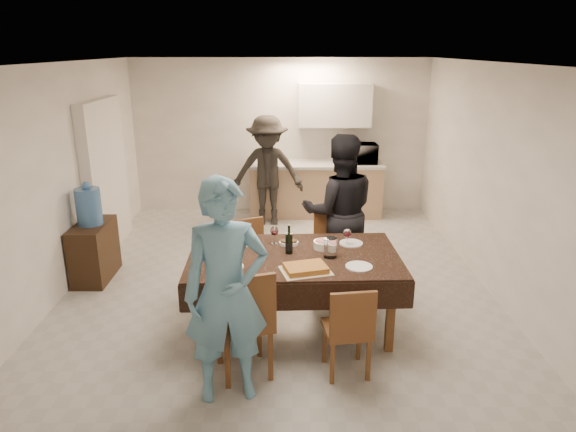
# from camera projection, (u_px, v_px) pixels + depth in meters

# --- Properties ---
(floor) EXTENTS (5.00, 6.00, 0.02)m
(floor) POSITION_uv_depth(u_px,v_px,m) (279.00, 282.00, 6.34)
(floor) COLOR #ABABA6
(floor) RESTS_ON ground
(ceiling) EXTENTS (5.00, 6.00, 0.02)m
(ceiling) POSITION_uv_depth(u_px,v_px,m) (277.00, 63.00, 5.52)
(ceiling) COLOR white
(ceiling) RESTS_ON wall_back
(wall_back) EXTENTS (5.00, 0.02, 2.60)m
(wall_back) POSITION_uv_depth(u_px,v_px,m) (280.00, 137.00, 8.78)
(wall_back) COLOR white
(wall_back) RESTS_ON floor
(wall_front) EXTENTS (5.00, 0.02, 2.60)m
(wall_front) POSITION_uv_depth(u_px,v_px,m) (271.00, 302.00, 3.08)
(wall_front) COLOR white
(wall_front) RESTS_ON floor
(wall_left) EXTENTS (0.02, 6.00, 2.60)m
(wall_left) POSITION_uv_depth(u_px,v_px,m) (62.00, 180.00, 5.92)
(wall_left) COLOR white
(wall_left) RESTS_ON floor
(wall_right) EXTENTS (0.02, 6.00, 2.60)m
(wall_right) POSITION_uv_depth(u_px,v_px,m) (493.00, 179.00, 5.94)
(wall_right) COLOR white
(wall_right) RESTS_ON floor
(stub_partition) EXTENTS (0.15, 1.40, 2.10)m
(stub_partition) POSITION_uv_depth(u_px,v_px,m) (106.00, 176.00, 7.14)
(stub_partition) COLOR silver
(stub_partition) RESTS_ON floor
(kitchen_base_cabinet) EXTENTS (2.20, 0.60, 0.86)m
(kitchen_base_cabinet) POSITION_uv_depth(u_px,v_px,m) (316.00, 191.00, 8.75)
(kitchen_base_cabinet) COLOR tan
(kitchen_base_cabinet) RESTS_ON floor
(kitchen_worktop) EXTENTS (2.24, 0.64, 0.05)m
(kitchen_worktop) POSITION_uv_depth(u_px,v_px,m) (316.00, 164.00, 8.61)
(kitchen_worktop) COLOR #BABBB6
(kitchen_worktop) RESTS_ON kitchen_base_cabinet
(upper_cabinet) EXTENTS (1.20, 0.34, 0.70)m
(upper_cabinet) POSITION_uv_depth(u_px,v_px,m) (335.00, 105.00, 8.44)
(upper_cabinet) COLOR silver
(upper_cabinet) RESTS_ON wall_back
(dining_table) EXTENTS (2.11, 1.27, 0.81)m
(dining_table) POSITION_uv_depth(u_px,v_px,m) (294.00, 259.00, 5.07)
(dining_table) COLOR black
(dining_table) RESTS_ON floor
(chair_near_left) EXTENTS (0.58, 0.59, 0.55)m
(chair_near_left) POSITION_uv_depth(u_px,v_px,m) (242.00, 314.00, 4.31)
(chair_near_left) COLOR brown
(chair_near_left) RESTS_ON floor
(chair_near_right) EXTENTS (0.44, 0.44, 0.47)m
(chair_near_right) POSITION_uv_depth(u_px,v_px,m) (348.00, 323.00, 4.36)
(chair_near_right) COLOR brown
(chair_near_right) RESTS_ON floor
(chair_far_left) EXTENTS (0.53, 0.55, 0.48)m
(chair_far_left) POSITION_uv_depth(u_px,v_px,m) (253.00, 255.00, 5.77)
(chair_far_left) COLOR brown
(chair_far_left) RESTS_ON floor
(chair_far_right) EXTENTS (0.52, 0.52, 0.55)m
(chair_far_right) POSITION_uv_depth(u_px,v_px,m) (333.00, 248.00, 5.74)
(chair_far_right) COLOR brown
(chair_far_right) RESTS_ON floor
(console) EXTENTS (0.39, 0.77, 0.71)m
(console) POSITION_uv_depth(u_px,v_px,m) (94.00, 251.00, 6.34)
(console) COLOR #301F10
(console) RESTS_ON floor
(water_jug) EXTENTS (0.30, 0.30, 0.45)m
(water_jug) POSITION_uv_depth(u_px,v_px,m) (89.00, 207.00, 6.16)
(water_jug) COLOR #4B81C2
(water_jug) RESTS_ON console
(wine_bottle) EXTENTS (0.07, 0.07, 0.30)m
(wine_bottle) POSITION_uv_depth(u_px,v_px,m) (289.00, 239.00, 5.06)
(wine_bottle) COLOR black
(wine_bottle) RESTS_ON dining_table
(water_pitcher) EXTENTS (0.13, 0.13, 0.20)m
(water_pitcher) POSITION_uv_depth(u_px,v_px,m) (330.00, 248.00, 4.98)
(water_pitcher) COLOR white
(water_pitcher) RESTS_ON dining_table
(savoury_tart) EXTENTS (0.51, 0.43, 0.06)m
(savoury_tart) POSITION_uv_depth(u_px,v_px,m) (306.00, 268.00, 4.69)
(savoury_tart) COLOR #B28134
(savoury_tart) RESTS_ON dining_table
(salad_bowl) EXTENTS (0.20, 0.20, 0.08)m
(salad_bowl) POSITION_uv_depth(u_px,v_px,m) (323.00, 245.00, 5.22)
(salad_bowl) COLOR white
(salad_bowl) RESTS_ON dining_table
(mushroom_dish) EXTENTS (0.18, 0.18, 0.03)m
(mushroom_dish) POSITION_uv_depth(u_px,v_px,m) (289.00, 243.00, 5.32)
(mushroom_dish) COLOR white
(mushroom_dish) RESTS_ON dining_table
(wine_glass_a) EXTENTS (0.09, 0.09, 0.20)m
(wine_glass_a) POSITION_uv_depth(u_px,v_px,m) (236.00, 256.00, 4.79)
(wine_glass_a) COLOR white
(wine_glass_a) RESTS_ON dining_table
(wine_glass_b) EXTENTS (0.08, 0.08, 0.19)m
(wine_glass_b) POSITION_uv_depth(u_px,v_px,m) (347.00, 237.00, 5.27)
(wine_glass_b) COLOR white
(wine_glass_b) RESTS_ON dining_table
(wine_glass_c) EXTENTS (0.09, 0.09, 0.20)m
(wine_glass_c) POSITION_uv_depth(u_px,v_px,m) (274.00, 235.00, 5.31)
(wine_glass_c) COLOR white
(wine_glass_c) RESTS_ON dining_table
(plate_near_left) EXTENTS (0.25, 0.25, 0.01)m
(plate_near_left) POSITION_uv_depth(u_px,v_px,m) (230.00, 267.00, 4.77)
(plate_near_left) COLOR white
(plate_near_left) RESTS_ON dining_table
(plate_near_right) EXTENTS (0.25, 0.25, 0.01)m
(plate_near_right) POSITION_uv_depth(u_px,v_px,m) (359.00, 267.00, 4.77)
(plate_near_right) COLOR white
(plate_near_right) RESTS_ON dining_table
(plate_far_left) EXTENTS (0.29, 0.29, 0.02)m
(plate_far_left) POSITION_uv_depth(u_px,v_px,m) (236.00, 243.00, 5.34)
(plate_far_left) COLOR white
(plate_far_left) RESTS_ON dining_table
(plate_far_right) EXTENTS (0.24, 0.24, 0.01)m
(plate_far_right) POSITION_uv_depth(u_px,v_px,m) (351.00, 243.00, 5.34)
(plate_far_right) COLOR white
(plate_far_right) RESTS_ON dining_table
(microwave) EXTENTS (0.59, 0.40, 0.33)m
(microwave) POSITION_uv_depth(u_px,v_px,m) (359.00, 153.00, 8.55)
(microwave) COLOR silver
(microwave) RESTS_ON kitchen_worktop
(person_near) EXTENTS (0.75, 0.58, 1.86)m
(person_near) POSITION_uv_depth(u_px,v_px,m) (226.00, 293.00, 4.02)
(person_near) COLOR #6199B8
(person_near) RESTS_ON floor
(person_far) EXTENTS (0.92, 0.73, 1.84)m
(person_far) POSITION_uv_depth(u_px,v_px,m) (339.00, 212.00, 6.02)
(person_far) COLOR black
(person_far) RESTS_ON floor
(person_kitchen) EXTENTS (1.14, 0.65, 1.76)m
(person_kitchen) POSITION_uv_depth(u_px,v_px,m) (267.00, 171.00, 8.18)
(person_kitchen) COLOR black
(person_kitchen) RESTS_ON floor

